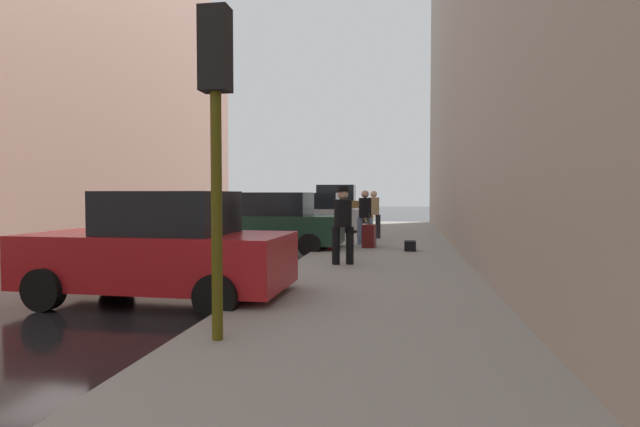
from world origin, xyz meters
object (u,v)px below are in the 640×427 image
Objects in this scene: parked_dark_green_sedan at (273,224)px; pedestrian_with_fedora at (343,221)px; pedestrian_in_jeans at (365,214)px; pedestrian_in_tan_coat at (374,212)px; duffel_bag at (410,246)px; rolling_suitcase at (369,236)px; traffic_light at (216,100)px; parked_bronze_suv at (334,207)px; parked_red_hatchback at (161,250)px; fire_hydrant at (330,237)px; parked_silver_sedan at (312,215)px.

pedestrian_with_fedora is at bearing -53.04° from parked_dark_green_sedan.
parked_dark_green_sedan is at bearing -156.49° from pedestrian_in_jeans.
duffel_bag is (1.24, -3.80, -0.81)m from pedestrian_in_tan_coat.
rolling_suitcase is at bearing 148.68° from duffel_bag.
pedestrian_in_jeans is 1.64× the size of rolling_suitcase.
pedestrian_with_fedora is 1.71× the size of rolling_suitcase.
pedestrian_with_fedora is at bearing 83.73° from traffic_light.
pedestrian_with_fedora is (2.52, -16.65, 0.10)m from parked_bronze_suv.
traffic_light is 6.27m from pedestrian_with_fedora.
parked_red_hatchback is 6.88m from fire_hydrant.
duffel_bag is at bearing -31.32° from rolling_suitcase.
parked_red_hatchback is 3.54m from traffic_light.
pedestrian_in_tan_coat is at bearing 86.60° from pedestrian_in_jeans.
traffic_light is at bearing -96.27° from pedestrian_with_fedora.
parked_dark_green_sedan is 1.00× the size of parked_silver_sedan.
parked_bronze_suv reaches higher than rolling_suitcase.
fire_hydrant reaches higher than duffel_bag.
pedestrian_in_jeans is at bearing 103.06° from rolling_suitcase.
traffic_light reaches higher than duffel_bag.
rolling_suitcase is (2.86, -12.93, -0.54)m from parked_bronze_suv.
parked_silver_sedan is at bearing 131.94° from pedestrian_in_tan_coat.
pedestrian_with_fedora reaches higher than pedestrian_in_jeans.
pedestrian_in_jeans reaches higher than fire_hydrant.
parked_bronze_suv reaches higher than parked_dark_green_sedan.
parked_dark_green_sedan is 2.91m from rolling_suitcase.
pedestrian_with_fedora is (-0.16, -4.51, 0.03)m from pedestrian_in_jeans.
parked_bronze_suv reaches higher than parked_silver_sedan.
parked_red_hatchback is at bearing -108.07° from pedestrian_in_jeans.
pedestrian_in_jeans is (2.68, -12.14, 0.07)m from parked_bronze_suv.
parked_dark_green_sedan is 6.59m from parked_silver_sedan.
fire_hydrant is 2.27m from duffel_bag.
pedestrian_in_tan_coat reaches higher than parked_red_hatchback.
pedestrian_in_jeans is 0.96× the size of pedestrian_with_fedora.
rolling_suitcase is (0.34, 3.73, -0.65)m from pedestrian_with_fedora.
pedestrian_in_jeans is 2.20m from duffel_bag.
parked_dark_green_sedan is at bearing 167.22° from fire_hydrant.
parked_bronze_suv is at bearing 90.00° from parked_dark_green_sedan.
parked_bronze_suv is 14.26m from duffel_bag.
fire_hydrant is 3.09m from pedestrian_with_fedora.
duffel_bag is at bearing -71.89° from pedestrian_in_tan_coat.
pedestrian_in_jeans is (0.87, 1.57, 0.61)m from fire_hydrant.
parked_silver_sedan is 1.18× the size of traffic_light.
traffic_light is 9.61m from duffel_bag.
parked_red_hatchback is 7.04m from parked_dark_green_sedan.
parked_bronze_suv is at bearing 102.47° from rolling_suitcase.
parked_dark_green_sedan is at bearing -90.00° from parked_bronze_suv.
pedestrian_with_fedora is at bearing -92.06° from pedestrian_in_jeans.
parked_dark_green_sedan is 1.88m from fire_hydrant.
parked_bronze_suv is 6.58× the size of fire_hydrant.
rolling_suitcase is (2.86, 7.43, -0.36)m from parked_red_hatchback.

